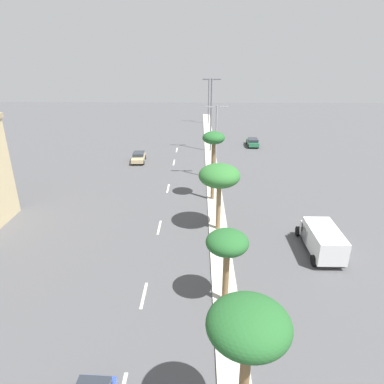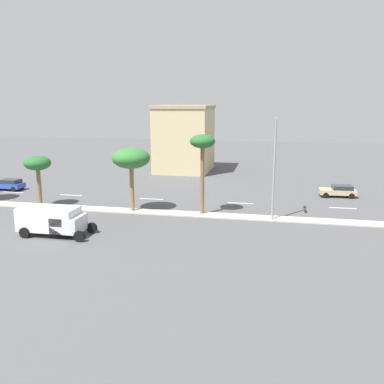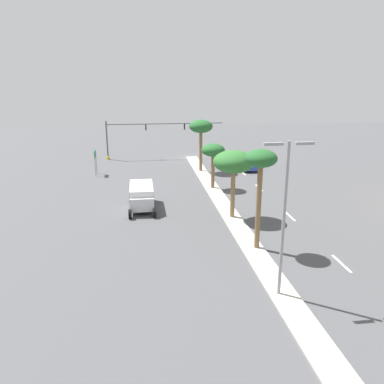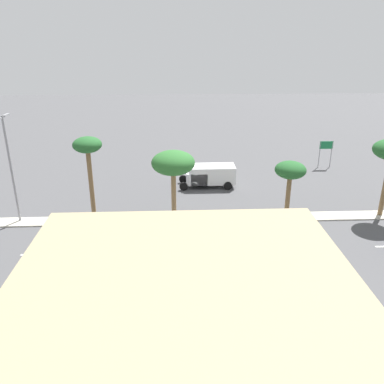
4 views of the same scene
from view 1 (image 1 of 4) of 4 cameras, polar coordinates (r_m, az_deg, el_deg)
name	(u,v)px [view 1 (image 1 of 4)]	position (r m, az deg, el deg)	size (l,w,h in m)	color
ground_plane	(215,201)	(39.67, 3.85, -1.42)	(160.00, 160.00, 0.00)	#4C4C4F
median_curb	(212,171)	(49.25, 3.34, 3.50)	(1.80, 92.82, 0.12)	#B7B2A3
lane_stripe_left	(144,295)	(25.57, -7.96, -16.55)	(0.20, 2.80, 0.01)	silver
lane_stripe_trailing	(159,227)	(33.91, -5.43, -5.83)	(0.20, 2.80, 0.01)	silver
lane_stripe_inboard	(168,188)	(43.15, -3.97, 0.60)	(0.20, 2.80, 0.01)	silver
lane_stripe_rear	(174,162)	(53.25, -3.00, 4.90)	(0.20, 2.80, 0.01)	silver
lane_stripe_near	(177,150)	(60.07, -2.53, 6.95)	(0.20, 2.80, 0.01)	silver
palm_tree_leading	(248,328)	(14.23, 9.31, -21.36)	(3.29, 3.29, 7.17)	brown
palm_tree_outboard	(227,244)	(22.32, 5.83, -8.61)	(2.76, 2.76, 5.32)	brown
palm_tree_center	(219,177)	(31.32, 4.55, 2.57)	(3.79, 3.79, 6.41)	olive
palm_tree_near	(214,142)	(37.72, 3.58, 8.28)	(2.43, 2.43, 7.80)	brown
street_lamp_mid	(216,137)	(44.64, 4.01, 9.05)	(2.90, 0.24, 9.53)	gray
street_lamp_rear	(211,110)	(57.92, 3.17, 13.31)	(2.90, 0.24, 11.75)	#515459
street_lamp_center	(209,98)	(81.61, 2.76, 15.29)	(2.90, 0.24, 9.90)	#515459
sedan_green_rear	(253,142)	(63.25, 9.98, 8.15)	(1.97, 4.39, 1.47)	#287047
sedan_tan_front	(139,157)	(53.97, -8.82, 5.72)	(2.16, 4.21, 1.37)	tan
box_truck	(322,238)	(31.26, 20.65, -7.20)	(2.61, 6.14, 2.37)	silver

